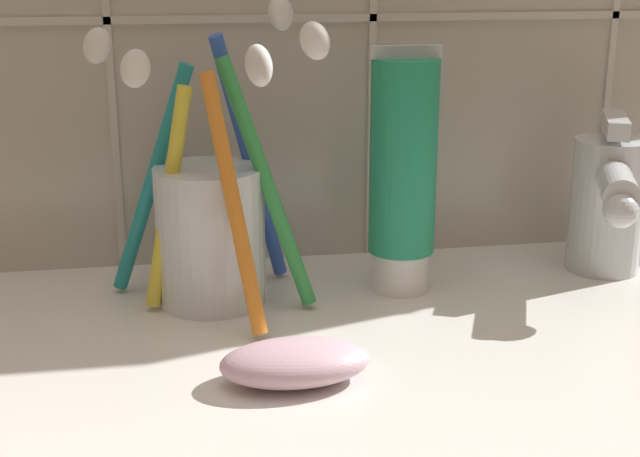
{
  "coord_description": "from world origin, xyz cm",
  "views": [
    {
      "loc": [
        -12.11,
        -44.16,
        22.81
      ],
      "look_at": [
        -4.04,
        3.45,
        8.02
      ],
      "focal_mm": 50.0,
      "sensor_mm": 36.0,
      "label": 1
    }
  ],
  "objects_px": {
    "toothbrush_cup": "(212,220)",
    "toothpaste_tube": "(403,173)",
    "sink_faucet": "(609,200)",
    "soap_bar": "(295,362)"
  },
  "relations": [
    {
      "from": "sink_faucet",
      "to": "soap_bar",
      "type": "bearing_deg",
      "value": -38.76
    },
    {
      "from": "sink_faucet",
      "to": "soap_bar",
      "type": "distance_m",
      "value": 0.27
    },
    {
      "from": "toothbrush_cup",
      "to": "toothpaste_tube",
      "type": "height_order",
      "value": "toothbrush_cup"
    },
    {
      "from": "toothpaste_tube",
      "to": "sink_faucet",
      "type": "bearing_deg",
      "value": 3.17
    },
    {
      "from": "toothpaste_tube",
      "to": "soap_bar",
      "type": "xyz_separation_m",
      "value": [
        -0.09,
        -0.12,
        -0.07
      ]
    },
    {
      "from": "toothbrush_cup",
      "to": "toothpaste_tube",
      "type": "bearing_deg",
      "value": 0.42
    },
    {
      "from": "soap_bar",
      "to": "sink_faucet",
      "type": "bearing_deg",
      "value": 28.91
    },
    {
      "from": "toothbrush_cup",
      "to": "soap_bar",
      "type": "xyz_separation_m",
      "value": [
        0.03,
        -0.12,
        -0.04
      ]
    },
    {
      "from": "toothbrush_cup",
      "to": "soap_bar",
      "type": "height_order",
      "value": "toothbrush_cup"
    },
    {
      "from": "toothbrush_cup",
      "to": "toothpaste_tube",
      "type": "xyz_separation_m",
      "value": [
        0.12,
        0.0,
        0.02
      ]
    }
  ]
}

